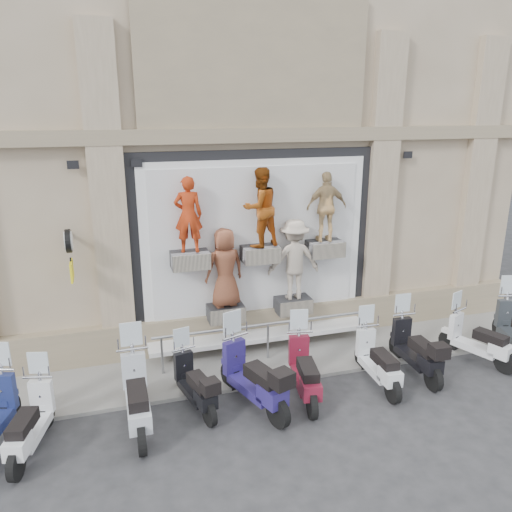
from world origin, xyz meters
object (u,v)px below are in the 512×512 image
(scooter_c, at_px, (136,383))
(scooter_g, at_px, (378,351))
(scooter_i, at_px, (479,331))
(guard_rail, at_px, (268,342))
(clock_sign_bracket, at_px, (69,248))
(scooter_d, at_px, (194,374))
(scooter_b, at_px, (29,411))
(scooter_h, at_px, (416,339))
(scooter_e, at_px, (253,366))
(scooter_f, at_px, (305,360))

(scooter_c, bearing_deg, scooter_g, 0.35)
(scooter_g, relative_size, scooter_i, 1.01)
(scooter_g, xyz_separation_m, scooter_i, (2.60, 0.22, -0.01))
(guard_rail, bearing_deg, scooter_c, -151.52)
(scooter_c, xyz_separation_m, scooter_g, (4.72, 0.03, -0.10))
(guard_rail, xyz_separation_m, scooter_g, (1.81, -1.55, 0.28))
(clock_sign_bracket, distance_m, scooter_d, 3.43)
(scooter_b, height_order, scooter_c, scooter_c)
(scooter_b, height_order, scooter_g, scooter_g)
(clock_sign_bracket, distance_m, scooter_h, 7.24)
(scooter_d, bearing_deg, scooter_i, -13.55)
(scooter_c, xyz_separation_m, scooter_d, (1.06, 0.28, -0.15))
(scooter_d, bearing_deg, scooter_e, -28.25)
(scooter_b, height_order, scooter_h, scooter_h)
(scooter_c, height_order, scooter_f, scooter_c)
(scooter_g, height_order, scooter_h, scooter_h)
(guard_rail, relative_size, scooter_g, 2.76)
(scooter_d, relative_size, scooter_e, 0.82)
(scooter_d, height_order, scooter_f, scooter_f)
(scooter_d, distance_m, scooter_e, 1.09)
(scooter_f, xyz_separation_m, scooter_h, (2.57, 0.17, -0.00))
(guard_rail, xyz_separation_m, scooter_f, (0.24, -1.54, 0.32))
(scooter_e, bearing_deg, scooter_g, -18.13)
(clock_sign_bracket, distance_m, scooter_b, 3.11)
(scooter_f, distance_m, scooter_g, 1.57)
(scooter_e, bearing_deg, scooter_c, 161.12)
(guard_rail, relative_size, scooter_h, 2.64)
(scooter_b, relative_size, scooter_h, 0.94)
(scooter_f, height_order, scooter_i, scooter_f)
(scooter_d, xyz_separation_m, scooter_h, (4.66, -0.07, 0.08))
(scooter_b, height_order, scooter_f, scooter_f)
(guard_rail, distance_m, clock_sign_bracket, 4.57)
(scooter_c, relative_size, scooter_h, 1.09)
(scooter_e, height_order, scooter_h, scooter_e)
(clock_sign_bracket, xyz_separation_m, scooter_d, (2.05, -1.77, -2.10))
(clock_sign_bracket, xyz_separation_m, scooter_g, (5.71, -2.02, -2.06))
(guard_rail, bearing_deg, scooter_h, -25.98)
(scooter_f, bearing_deg, guard_rail, 108.92)
(scooter_f, xyz_separation_m, scooter_i, (4.18, 0.21, -0.05))
(scooter_c, height_order, scooter_h, scooter_c)
(clock_sign_bracket, bearing_deg, scooter_b, -107.75)
(guard_rail, height_order, scooter_g, scooter_g)
(scooter_h, xyz_separation_m, scooter_i, (1.61, 0.04, -0.04))
(scooter_e, bearing_deg, guard_rail, 44.08)
(scooter_i, bearing_deg, scooter_d, 158.49)
(scooter_d, bearing_deg, clock_sign_bracket, 125.85)
(scooter_b, relative_size, scooter_c, 0.87)
(scooter_b, bearing_deg, scooter_d, 23.02)
(scooter_i, bearing_deg, guard_rail, 142.00)
(guard_rail, xyz_separation_m, scooter_h, (2.81, -1.37, 0.31))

